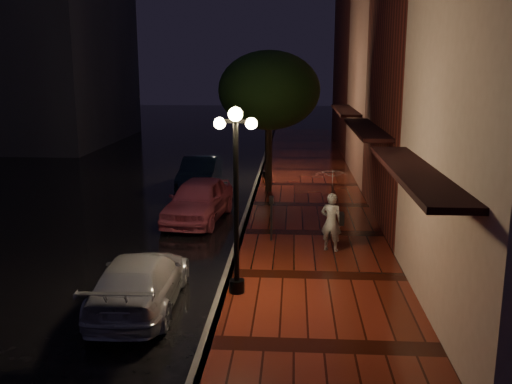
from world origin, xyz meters
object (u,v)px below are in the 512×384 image
at_px(streetlamp_near, 236,190).
at_px(woman_with_umbrella, 332,197).
at_px(streetlamp_far, 266,126).
at_px(parking_meter, 271,214).
at_px(pink_car, 199,200).
at_px(navy_car, 200,173).
at_px(street_tree, 269,93).
at_px(silver_car, 140,281).

bearing_deg(streetlamp_near, woman_with_umbrella, 53.76).
bearing_deg(streetlamp_far, parking_meter, -86.29).
xyz_separation_m(streetlamp_near, woman_with_umbrella, (2.38, 3.25, -0.89)).
relative_size(streetlamp_near, pink_car, 0.98).
relative_size(streetlamp_near, parking_meter, 3.13).
bearing_deg(navy_car, woman_with_umbrella, -59.73).
xyz_separation_m(street_tree, woman_with_umbrella, (2.13, -7.74, -2.53)).
distance_m(street_tree, navy_car, 4.75).
relative_size(streetlamp_near, navy_car, 1.00).
relative_size(street_tree, woman_with_umbrella, 2.45).
xyz_separation_m(streetlamp_far, pink_car, (-2.01, -7.28, -1.85)).
distance_m(pink_car, silver_car, 7.39).
bearing_deg(silver_car, street_tree, -103.71).
bearing_deg(parking_meter, silver_car, -114.68).
relative_size(navy_car, woman_with_umbrella, 1.82).
xyz_separation_m(silver_car, woman_with_umbrella, (4.50, 3.92, 1.09)).
height_order(navy_car, woman_with_umbrella, woman_with_umbrella).
distance_m(pink_car, navy_car, 5.19).
xyz_separation_m(street_tree, silver_car, (-2.37, -11.65, -3.62)).
xyz_separation_m(streetlamp_near, street_tree, (0.26, 10.99, 1.64)).
height_order(streetlamp_near, silver_car, streetlamp_near).
xyz_separation_m(street_tree, parking_meter, (0.38, -6.91, -3.26)).
height_order(navy_car, parking_meter, parking_meter).
relative_size(streetlamp_far, parking_meter, 3.13).
distance_m(silver_car, parking_meter, 5.50).
relative_size(streetlamp_near, woman_with_umbrella, 1.82).
height_order(woman_with_umbrella, parking_meter, woman_with_umbrella).
height_order(street_tree, silver_car, street_tree).
bearing_deg(streetlamp_far, street_tree, -85.09).
relative_size(streetlamp_far, navy_car, 1.00).
distance_m(pink_car, parking_meter, 3.75).
distance_m(street_tree, woman_with_umbrella, 8.41).
relative_size(silver_car, parking_meter, 3.13).
bearing_deg(pink_car, silver_car, -84.28).
distance_m(silver_car, woman_with_umbrella, 6.06).
bearing_deg(parking_meter, navy_car, 119.32).
xyz_separation_m(navy_car, woman_with_umbrella, (5.18, -8.60, 1.00)).
distance_m(streetlamp_far, woman_with_umbrella, 11.04).
relative_size(street_tree, navy_car, 1.35).
bearing_deg(woman_with_umbrella, street_tree, -54.39).
bearing_deg(pink_car, streetlamp_near, -66.84).
bearing_deg(parking_meter, woman_with_umbrella, -20.00).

